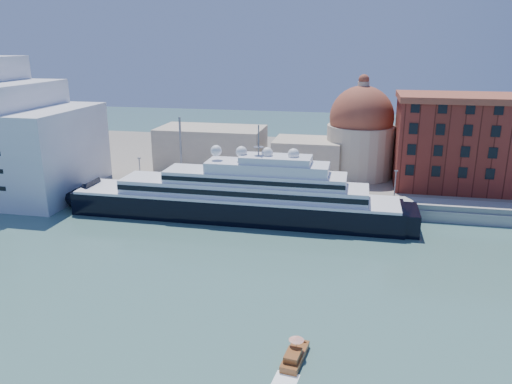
# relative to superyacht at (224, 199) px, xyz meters

# --- Properties ---
(ground) EXTENTS (400.00, 400.00, 0.00)m
(ground) POSITION_rel_superyacht_xyz_m (6.75, -23.00, -4.22)
(ground) COLOR #3B665F
(ground) RESTS_ON ground
(quay) EXTENTS (180.00, 10.00, 2.50)m
(quay) POSITION_rel_superyacht_xyz_m (6.75, 11.00, -2.97)
(quay) COLOR gray
(quay) RESTS_ON ground
(land) EXTENTS (260.00, 72.00, 2.00)m
(land) POSITION_rel_superyacht_xyz_m (6.75, 52.00, -3.22)
(land) COLOR slate
(land) RESTS_ON ground
(quay_fence) EXTENTS (180.00, 0.10, 1.20)m
(quay_fence) POSITION_rel_superyacht_xyz_m (6.75, 6.50, -1.12)
(quay_fence) COLOR slate
(quay_fence) RESTS_ON quay
(superyacht) EXTENTS (81.81, 11.34, 24.45)m
(superyacht) POSITION_rel_superyacht_xyz_m (0.00, 0.00, 0.00)
(superyacht) COLOR black
(superyacht) RESTS_ON ground
(service_barge) EXTENTS (13.34, 5.85, 2.90)m
(service_barge) POSITION_rel_superyacht_xyz_m (-51.90, -2.37, -3.39)
(service_barge) COLOR white
(service_barge) RESTS_ON ground
(water_taxi) EXTENTS (2.96, 6.63, 3.04)m
(water_taxi) POSITION_rel_superyacht_xyz_m (22.27, -48.60, -3.49)
(water_taxi) COLOR brown
(water_taxi) RESTS_ON ground
(warehouse) EXTENTS (43.00, 19.00, 23.25)m
(warehouse) POSITION_rel_superyacht_xyz_m (58.75, 29.00, 9.57)
(warehouse) COLOR maroon
(warehouse) RESTS_ON land
(church) EXTENTS (66.00, 18.00, 25.50)m
(church) POSITION_rel_superyacht_xyz_m (13.14, 34.72, 6.69)
(church) COLOR beige
(church) RESTS_ON land
(lamp_posts) EXTENTS (120.80, 2.40, 18.00)m
(lamp_posts) POSITION_rel_superyacht_xyz_m (-5.92, 9.27, 5.62)
(lamp_posts) COLOR slate
(lamp_posts) RESTS_ON quay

